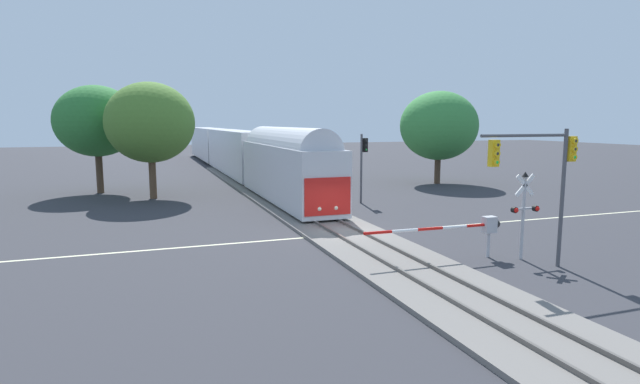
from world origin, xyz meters
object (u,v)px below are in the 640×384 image
at_px(commuter_train, 234,150).
at_px(maple_right_background, 439,126).
at_px(oak_behind_train, 150,123).
at_px(pine_left_background, 96,121).
at_px(traffic_signal_near_right, 542,164).
at_px(traffic_signal_far_side, 363,157).
at_px(crossing_gate_near, 474,227).
at_px(crossing_signal_mast, 524,206).

height_order(commuter_train, maple_right_background, maple_right_background).
bearing_deg(oak_behind_train, pine_left_background, 130.71).
height_order(commuter_train, traffic_signal_near_right, traffic_signal_near_right).
height_order(pine_left_background, maple_right_background, pine_left_background).
relative_size(traffic_signal_far_side, pine_left_background, 0.57).
bearing_deg(traffic_signal_far_side, traffic_signal_near_right, -91.09).
distance_m(maple_right_background, oak_behind_train, 25.86).
bearing_deg(crossing_gate_near, traffic_signal_far_side, 83.43).
height_order(crossing_signal_mast, traffic_signal_near_right, traffic_signal_near_right).
bearing_deg(traffic_signal_near_right, traffic_signal_far_side, 88.91).
distance_m(crossing_gate_near, pine_left_background, 32.39).
distance_m(commuter_train, traffic_signal_far_side, 23.96).
bearing_deg(commuter_train, oak_behind_train, -119.51).
relative_size(traffic_signal_near_right, maple_right_background, 0.64).
bearing_deg(maple_right_background, crossing_gate_near, -119.31).
height_order(commuter_train, crossing_signal_mast, commuter_train).
height_order(commuter_train, pine_left_background, pine_left_background).
xyz_separation_m(traffic_signal_near_right, maple_right_background, (11.87, 25.87, 1.27)).
relative_size(crossing_signal_mast, maple_right_background, 0.43).
bearing_deg(pine_left_background, traffic_signal_near_right, -58.65).
relative_size(commuter_train, traffic_signal_far_side, 12.85).
xyz_separation_m(crossing_gate_near, pine_left_background, (-16.60, 27.44, 4.50)).
relative_size(crossing_signal_mast, traffic_signal_far_side, 0.76).
bearing_deg(traffic_signal_near_right, maple_right_background, 65.36).
bearing_deg(maple_right_background, commuter_train, 138.12).
distance_m(traffic_signal_far_side, maple_right_background, 14.39).
relative_size(crossing_gate_near, crossing_signal_mast, 1.72).
height_order(crossing_signal_mast, oak_behind_train, oak_behind_train).
xyz_separation_m(crossing_signal_mast, pine_left_background, (-18.51, 28.24, 3.59)).
relative_size(crossing_signal_mast, traffic_signal_near_right, 0.68).
bearing_deg(pine_left_background, oak_behind_train, -49.29).
distance_m(pine_left_background, oak_behind_train, 6.23).
xyz_separation_m(maple_right_background, oak_behind_train, (-25.84, -0.98, 0.31)).
height_order(traffic_signal_near_right, oak_behind_train, oak_behind_train).
distance_m(crossing_signal_mast, pine_left_background, 33.96).
bearing_deg(oak_behind_train, crossing_gate_near, -61.11).
xyz_separation_m(crossing_gate_near, traffic_signal_near_right, (1.44, -2.17, 2.82)).
distance_m(commuter_train, crossing_gate_near, 38.92).
bearing_deg(oak_behind_train, commuter_train, 60.49).
relative_size(traffic_signal_near_right, oak_behind_train, 0.63).
distance_m(crossing_gate_near, crossing_signal_mast, 2.26).
bearing_deg(crossing_gate_near, crossing_signal_mast, -22.77).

